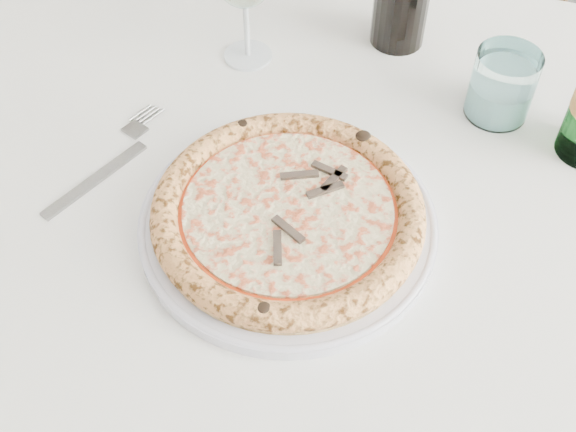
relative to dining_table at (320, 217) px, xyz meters
name	(u,v)px	position (x,y,z in m)	size (l,w,h in m)	color
floor	(220,377)	(-0.21, 0.05, -0.67)	(5.00, 6.00, 0.02)	slate
dining_table	(320,217)	(0.00, 0.00, 0.00)	(1.42, 0.91, 0.76)	brown
plate	(288,223)	(0.00, -0.10, 0.10)	(0.30, 0.30, 0.02)	silver
pizza	(288,212)	(0.00, -0.10, 0.12)	(0.28, 0.28, 0.03)	tan
fork	(109,163)	(-0.22, -0.09, 0.10)	(0.05, 0.20, 0.00)	slate
tumbler	(501,89)	(0.16, 0.16, 0.13)	(0.07, 0.07, 0.08)	white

